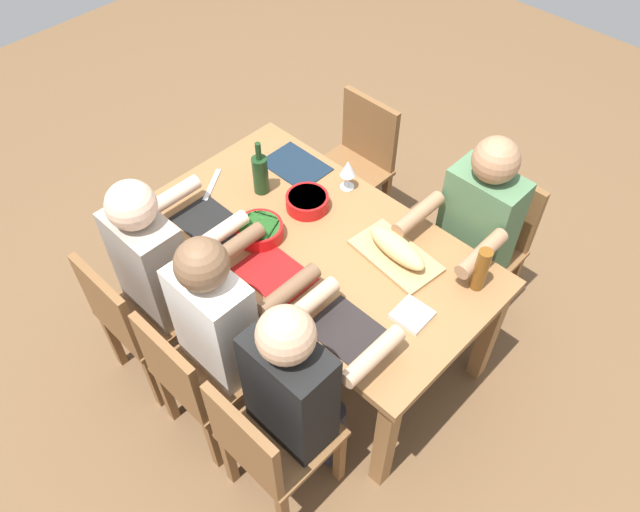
% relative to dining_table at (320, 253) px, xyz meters
% --- Properties ---
extents(ground_plane, '(8.00, 8.00, 0.00)m').
position_rel_dining_table_xyz_m(ground_plane, '(0.00, 0.00, -0.65)').
color(ground_plane, brown).
extents(dining_table, '(1.62, 0.89, 0.74)m').
position_rel_dining_table_xyz_m(dining_table, '(0.00, 0.00, 0.00)').
color(dining_table, olive).
rests_on(dining_table, ground_plane).
extents(chair_far_center, '(0.40, 0.40, 0.85)m').
position_rel_dining_table_xyz_m(chair_far_center, '(0.00, 0.76, -0.17)').
color(chair_far_center, brown).
rests_on(chair_far_center, ground_plane).
extents(diner_far_center, '(0.41, 0.53, 1.20)m').
position_rel_dining_table_xyz_m(diner_far_center, '(-0.00, 0.58, 0.05)').
color(diner_far_center, '#2D2D38').
rests_on(diner_far_center, ground_plane).
extents(chair_far_left, '(0.40, 0.40, 0.85)m').
position_rel_dining_table_xyz_m(chair_far_left, '(-0.45, 0.76, -0.17)').
color(chair_far_left, brown).
rests_on(chair_far_left, ground_plane).
extents(diner_far_left, '(0.41, 0.53, 1.20)m').
position_rel_dining_table_xyz_m(diner_far_left, '(-0.45, 0.58, 0.05)').
color(diner_far_left, '#2D2D38').
rests_on(diner_far_left, ground_plane).
extents(chair_far_right, '(0.40, 0.40, 0.85)m').
position_rel_dining_table_xyz_m(chair_far_right, '(0.45, 0.76, -0.17)').
color(chair_far_right, brown).
rests_on(chair_far_right, ground_plane).
extents(diner_far_right, '(0.41, 0.53, 1.20)m').
position_rel_dining_table_xyz_m(diner_far_right, '(0.45, 0.58, 0.05)').
color(diner_far_right, '#2D2D38').
rests_on(diner_far_right, ground_plane).
extents(chair_near_right, '(0.40, 0.40, 0.85)m').
position_rel_dining_table_xyz_m(chair_near_right, '(0.45, -0.76, -0.17)').
color(chair_near_right, brown).
rests_on(chair_near_right, ground_plane).
extents(chair_near_left, '(0.40, 0.40, 0.85)m').
position_rel_dining_table_xyz_m(chair_near_left, '(-0.45, -0.76, -0.17)').
color(chair_near_left, brown).
rests_on(chair_near_left, ground_plane).
extents(diner_near_left, '(0.41, 0.53, 1.20)m').
position_rel_dining_table_xyz_m(diner_near_left, '(-0.45, -0.58, 0.05)').
color(diner_near_left, '#2D2D38').
rests_on(diner_near_left, ground_plane).
extents(serving_bowl_greens, '(0.22, 0.22, 0.07)m').
position_rel_dining_table_xyz_m(serving_bowl_greens, '(0.21, 0.17, 0.13)').
color(serving_bowl_greens, red).
rests_on(serving_bowl_greens, dining_table).
extents(serving_bowl_salad, '(0.20, 0.20, 0.07)m').
position_rel_dining_table_xyz_m(serving_bowl_salad, '(0.19, -0.11, 0.13)').
color(serving_bowl_salad, red).
rests_on(serving_bowl_salad, dining_table).
extents(cutting_board, '(0.42, 0.26, 0.02)m').
position_rel_dining_table_xyz_m(cutting_board, '(-0.31, -0.16, 0.10)').
color(cutting_board, tan).
rests_on(cutting_board, dining_table).
extents(bread_loaf, '(0.33, 0.14, 0.09)m').
position_rel_dining_table_xyz_m(bread_loaf, '(-0.31, -0.16, 0.16)').
color(bread_loaf, tan).
rests_on(bread_loaf, cutting_board).
extents(wine_bottle, '(0.08, 0.08, 0.29)m').
position_rel_dining_table_xyz_m(wine_bottle, '(0.44, -0.04, 0.20)').
color(wine_bottle, '#193819').
rests_on(wine_bottle, dining_table).
extents(beer_bottle, '(0.06, 0.06, 0.22)m').
position_rel_dining_table_xyz_m(beer_bottle, '(-0.67, -0.27, 0.20)').
color(beer_bottle, brown).
rests_on(beer_bottle, dining_table).
extents(wine_glass, '(0.08, 0.08, 0.17)m').
position_rel_dining_table_xyz_m(wine_glass, '(0.15, -0.35, 0.21)').
color(wine_glass, silver).
rests_on(wine_glass, dining_table).
extents(placemat_far_center, '(0.32, 0.23, 0.01)m').
position_rel_dining_table_xyz_m(placemat_far_center, '(0.00, 0.28, 0.09)').
color(placemat_far_center, maroon).
rests_on(placemat_far_center, dining_table).
extents(placemat_far_left, '(0.32, 0.23, 0.01)m').
position_rel_dining_table_xyz_m(placemat_far_left, '(-0.45, 0.28, 0.09)').
color(placemat_far_left, black).
rests_on(placemat_far_left, dining_table).
extents(placemat_far_right, '(0.32, 0.23, 0.01)m').
position_rel_dining_table_xyz_m(placemat_far_right, '(0.45, 0.28, 0.09)').
color(placemat_far_right, black).
rests_on(placemat_far_right, dining_table).
extents(placemat_near_right, '(0.32, 0.23, 0.01)m').
position_rel_dining_table_xyz_m(placemat_near_right, '(0.45, -0.28, 0.09)').
color(placemat_near_right, '#142333').
rests_on(placemat_near_right, dining_table).
extents(carving_knife, '(0.15, 0.21, 0.01)m').
position_rel_dining_table_xyz_m(carving_knife, '(0.64, 0.11, 0.10)').
color(carving_knife, silver).
rests_on(carving_knife, dining_table).
extents(napkin_stack, '(0.15, 0.15, 0.02)m').
position_rel_dining_table_xyz_m(napkin_stack, '(-0.57, 0.04, 0.10)').
color(napkin_stack, white).
rests_on(napkin_stack, dining_table).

